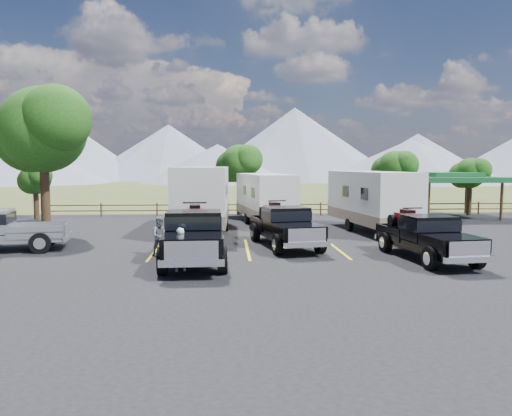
{
  "coord_description": "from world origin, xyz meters",
  "views": [
    {
      "loc": [
        -2.84,
        -17.88,
        3.79
      ],
      "look_at": [
        -1.44,
        7.1,
        1.6
      ],
      "focal_mm": 35.0,
      "sensor_mm": 36.0,
      "label": 1
    }
  ],
  "objects": [
    {
      "name": "asphalt_lot",
      "position": [
        0.0,
        3.0,
        0.02
      ],
      "size": [
        44.0,
        34.0,
        0.04
      ],
      "primitive_type": "cube",
      "color": "black",
      "rests_on": "ground"
    },
    {
      "name": "tree_ne_a",
      "position": [
        8.97,
        17.01,
        3.48
      ],
      "size": [
        3.11,
        2.92,
        4.76
      ],
      "color": "black",
      "rests_on": "ground"
    },
    {
      "name": "pavilion",
      "position": [
        13.0,
        17.0,
        2.79
      ],
      "size": [
        6.2,
        6.2,
        3.22
      ],
      "color": "brown",
      "rests_on": "ground"
    },
    {
      "name": "trailer_right",
      "position": [
        5.17,
        9.49,
        1.8
      ],
      "size": [
        3.46,
        9.7,
        3.35
      ],
      "rotation": [
        0.0,
        0.0,
        0.13
      ],
      "color": "silver",
      "rests_on": "asphalt_lot"
    },
    {
      "name": "ground",
      "position": [
        0.0,
        0.0,
        0.0
      ],
      "size": [
        320.0,
        320.0,
        0.0
      ],
      "primitive_type": "plane",
      "color": "#455423",
      "rests_on": "ground"
    },
    {
      "name": "trailer_left",
      "position": [
        -4.24,
        9.77,
        1.93
      ],
      "size": [
        2.85,
        10.37,
        3.61
      ],
      "rotation": [
        0.0,
        0.0,
        -0.02
      ],
      "color": "silver",
      "rests_on": "asphalt_lot"
    },
    {
      "name": "tree_nw_small",
      "position": [
        -16.02,
        17.01,
        2.78
      ],
      "size": [
        2.59,
        2.43,
        3.85
      ],
      "color": "black",
      "rests_on": "ground"
    },
    {
      "name": "rail_fence",
      "position": [
        2.0,
        18.5,
        0.61
      ],
      "size": [
        36.12,
        0.12,
        1.0
      ],
      "color": "brown",
      "rests_on": "ground"
    },
    {
      "name": "rig_center",
      "position": [
        -0.27,
        4.67,
        1.02
      ],
      "size": [
        3.04,
        6.37,
        2.04
      ],
      "rotation": [
        0.0,
        0.0,
        0.19
      ],
      "color": "black",
      "rests_on": "asphalt_lot"
    },
    {
      "name": "tree_big_nw",
      "position": [
        -12.55,
        9.03,
        5.6
      ],
      "size": [
        5.54,
        5.18,
        7.84
      ],
      "color": "black",
      "rests_on": "ground"
    },
    {
      "name": "rig_right",
      "position": [
        4.97,
        1.25,
        0.99
      ],
      "size": [
        2.59,
        6.06,
        1.96
      ],
      "rotation": [
        0.0,
        0.0,
        0.11
      ],
      "color": "black",
      "rests_on": "asphalt_lot"
    },
    {
      "name": "rig_left",
      "position": [
        -4.16,
        1.26,
        1.11
      ],
      "size": [
        2.56,
        6.73,
        2.22
      ],
      "rotation": [
        0.0,
        0.0,
        0.04
      ],
      "color": "black",
      "rests_on": "asphalt_lot"
    },
    {
      "name": "trailer_center",
      "position": [
        -0.53,
        13.23,
        1.69
      ],
      "size": [
        3.48,
        9.12,
        3.15
      ],
      "rotation": [
        0.0,
        0.0,
        0.16
      ],
      "color": "silver",
      "rests_on": "asphalt_lot"
    },
    {
      "name": "person_b",
      "position": [
        -5.62,
        2.57,
        0.86
      ],
      "size": [
        0.92,
        0.79,
        1.63
      ],
      "primitive_type": "imported",
      "rotation": [
        0.0,
        0.0,
        0.24
      ],
      "color": "slate",
      "rests_on": "asphalt_lot"
    },
    {
      "name": "mountain_range",
      "position": [
        -7.63,
        105.98,
        7.87
      ],
      "size": [
        209.0,
        71.0,
        20.0
      ],
      "color": "slate",
      "rests_on": "ground"
    },
    {
      "name": "stall_lines",
      "position": [
        0.0,
        4.0,
        0.04
      ],
      "size": [
        12.12,
        5.5,
        0.01
      ],
      "color": "yellow",
      "rests_on": "asphalt_lot"
    },
    {
      "name": "tree_north",
      "position": [
        -2.03,
        19.02,
        3.83
      ],
      "size": [
        3.46,
        3.24,
        5.25
      ],
      "color": "black",
      "rests_on": "ground"
    },
    {
      "name": "person_a",
      "position": [
        -4.53,
        -0.47,
        0.81
      ],
      "size": [
        0.64,
        0.5,
        1.55
      ],
      "primitive_type": "imported",
      "rotation": [
        0.0,
        0.0,
        3.39
      ],
      "color": "white",
      "rests_on": "asphalt_lot"
    },
    {
      "name": "tree_ne_b",
      "position": [
        14.98,
        18.01,
        3.13
      ],
      "size": [
        2.77,
        2.59,
        4.27
      ],
      "color": "black",
      "rests_on": "ground"
    }
  ]
}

